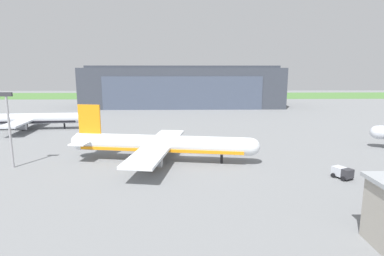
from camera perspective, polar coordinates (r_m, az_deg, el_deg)
The scene contains 7 objects.
ground_plane at distance 74.20m, azimuth -0.19°, elevation -4.83°, with size 440.00×440.00×0.00m, color slate.
grass_field_strip at distance 237.76m, azimuth -0.88°, elevation 5.88°, with size 440.00×56.00×0.08m, color #4C7C3A.
maintenance_hangar at distance 171.05m, azimuth -1.67°, elevation 7.45°, with size 102.40×34.36×21.47m.
airliner_near_right at distance 68.56m, azimuth -5.58°, elevation -2.98°, with size 41.13×33.26×12.12m.
airliner_far_right at distance 116.94m, azimuth -27.49°, elevation 1.46°, with size 36.31×28.95×11.34m.
baggage_tug at distance 64.39m, azimuth 25.52°, elevation -7.24°, with size 3.38×3.96×2.05m.
apron_light_mast at distance 72.49m, azimuth -30.17°, elevation 0.78°, with size 2.40×0.50×15.29m.
Camera 1 is at (-1.23, -71.50, 19.80)m, focal length 29.53 mm.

